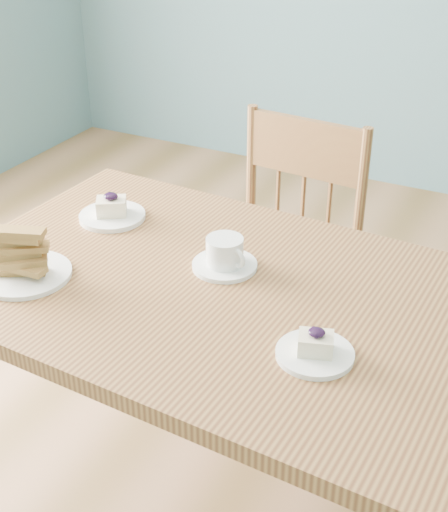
# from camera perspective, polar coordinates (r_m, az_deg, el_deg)

# --- Properties ---
(room) EXTENTS (5.01, 5.01, 2.71)m
(room) POSITION_cam_1_polar(r_m,az_deg,el_deg) (1.42, 7.81, 15.80)
(room) COLOR #A6754D
(room) RESTS_ON ground
(dining_table) EXTENTS (1.53, 0.93, 0.80)m
(dining_table) POSITION_cam_1_polar(r_m,az_deg,el_deg) (1.68, 2.00, -5.38)
(dining_table) COLOR #A3733D
(dining_table) RESTS_ON ground
(dining_chair) EXTENTS (0.47, 0.46, 0.96)m
(dining_chair) POSITION_cam_1_polar(r_m,az_deg,el_deg) (2.35, 4.54, -0.81)
(dining_chair) COLOR #A3733D
(dining_chair) RESTS_ON ground
(cheesecake_plate_near) EXTENTS (0.16, 0.16, 0.07)m
(cheesecake_plate_near) POSITION_cam_1_polar(r_m,az_deg,el_deg) (1.45, 7.31, -7.42)
(cheesecake_plate_near) COLOR white
(cheesecake_plate_near) RESTS_ON dining_table
(cheesecake_plate_far) EXTENTS (0.18, 0.18, 0.08)m
(cheesecake_plate_far) POSITION_cam_1_polar(r_m,az_deg,el_deg) (1.99, -8.95, 3.49)
(cheesecake_plate_far) COLOR white
(cheesecake_plate_far) RESTS_ON dining_table
(coffee_cup) EXTENTS (0.16, 0.16, 0.08)m
(coffee_cup) POSITION_cam_1_polar(r_m,az_deg,el_deg) (1.72, 0.09, 0.04)
(coffee_cup) COLOR white
(coffee_cup) RESTS_ON dining_table
(biscotti_plate) EXTENTS (0.22, 0.22, 0.13)m
(biscotti_plate) POSITION_cam_1_polar(r_m,az_deg,el_deg) (1.75, -15.77, -0.31)
(biscotti_plate) COLOR white
(biscotti_plate) RESTS_ON dining_table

